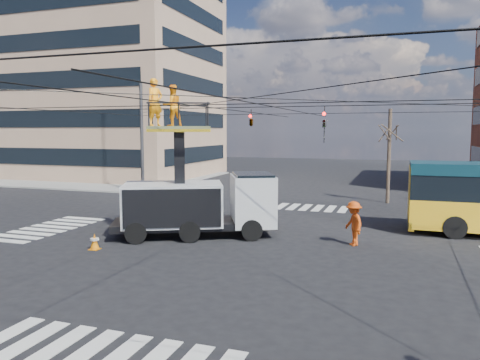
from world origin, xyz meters
name	(u,v)px	position (x,y,z in m)	size (l,w,h in m)	color
ground	(249,245)	(0.00, 0.00, 0.00)	(120.00, 120.00, 0.00)	black
sidewalk_nw	(110,178)	(-21.00, 21.00, 0.06)	(18.00, 18.00, 0.12)	slate
crosswalks	(249,245)	(0.00, 0.00, 0.01)	(22.40, 22.40, 0.02)	silver
building_tower	(115,27)	(-21.98, 23.98, 15.00)	(18.06, 16.06, 30.00)	#91735C
overhead_network	(250,139)	(-0.07, 0.40, 4.29)	(24.24, 24.24, 8.00)	#2D2D30
tree_a	(390,131)	(5.00, 13.50, 4.63)	(2.00, 2.00, 6.00)	#382B21
utility_truck	(198,188)	(-2.63, 0.90, 2.14)	(7.31, 5.07, 6.77)	black
traffic_cone	(95,241)	(-5.48, -2.62, 0.32)	(0.36, 0.36, 0.64)	orange
worker_ground	(136,213)	(-5.34, 0.22, 1.00)	(1.17, 0.49, 1.99)	orange
flagger	(354,223)	(4.01, 1.36, 0.90)	(1.16, 0.67, 1.80)	#DA470D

